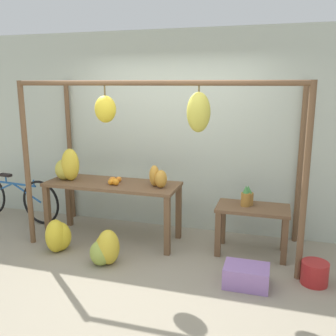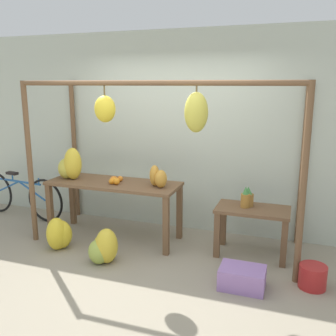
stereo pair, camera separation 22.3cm
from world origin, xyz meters
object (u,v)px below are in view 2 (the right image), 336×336
at_px(banana_pile_on_table, 70,166).
at_px(parked_bicycle, 20,195).
at_px(fruit_crate_white, 242,278).
at_px(pineapple_cluster, 247,198).
at_px(banana_pile_ground_left, 58,235).
at_px(banana_pile_ground_right, 104,248).
at_px(blue_bucket, 313,277).
at_px(papaya_pile, 158,177).
at_px(orange_pile, 115,180).

relative_size(banana_pile_on_table, parked_bicycle, 0.26).
distance_m(fruit_crate_white, parked_bicycle, 3.79).
bearing_deg(banana_pile_on_table, parked_bicycle, 165.46).
distance_m(pineapple_cluster, banana_pile_ground_left, 2.43).
height_order(pineapple_cluster, banana_pile_ground_left, pineapple_cluster).
relative_size(pineapple_cluster, parked_bicycle, 0.15).
xyz_separation_m(banana_pile_ground_right, blue_bucket, (2.32, 0.21, -0.06)).
distance_m(banana_pile_ground_left, papaya_pile, 1.48).
bearing_deg(banana_pile_ground_left, blue_bucket, 1.06).
relative_size(orange_pile, papaya_pile, 0.84).
distance_m(banana_pile_on_table, banana_pile_ground_left, 0.95).
xyz_separation_m(banana_pile_on_table, banana_pile_ground_left, (0.11, -0.51, -0.80)).
distance_m(banana_pile_on_table, orange_pile, 0.70).
bearing_deg(fruit_crate_white, papaya_pile, 149.29).
xyz_separation_m(pineapple_cluster, fruit_crate_white, (0.09, -0.85, -0.61)).
bearing_deg(banana_pile_ground_right, fruit_crate_white, -1.24).
height_order(orange_pile, banana_pile_ground_left, orange_pile).
xyz_separation_m(banana_pile_ground_left, blue_bucket, (3.07, 0.06, -0.06)).
bearing_deg(banana_pile_ground_left, banana_pile_ground_right, -11.50).
xyz_separation_m(pineapple_cluster, banana_pile_ground_right, (-1.54, -0.81, -0.53)).
bearing_deg(banana_pile_on_table, banana_pile_ground_left, -78.25).
xyz_separation_m(pineapple_cluster, banana_pile_ground_left, (-2.28, -0.66, -0.53)).
xyz_separation_m(banana_pile_on_table, parked_bicycle, (-1.17, 0.30, -0.63)).
xyz_separation_m(banana_pile_ground_left, parked_bicycle, (-1.28, 0.81, 0.17)).
xyz_separation_m(orange_pile, papaya_pile, (0.60, 0.03, 0.09)).
bearing_deg(papaya_pile, banana_pile_ground_left, -155.69).
bearing_deg(banana_pile_ground_right, papaya_pile, 57.75).
relative_size(pineapple_cluster, banana_pile_ground_left, 0.62).
height_order(orange_pile, banana_pile_ground_right, orange_pile).
relative_size(blue_bucket, parked_bicycle, 0.16).
bearing_deg(blue_bucket, fruit_crate_white, -160.62).
xyz_separation_m(pineapple_cluster, parked_bicycle, (-3.56, 0.15, -0.36)).
bearing_deg(banana_pile_ground_left, orange_pile, 41.18).
bearing_deg(banana_pile_ground_left, papaya_pile, 24.31).
distance_m(banana_pile_ground_left, blue_bucket, 3.07).
height_order(banana_pile_on_table, parked_bicycle, banana_pile_on_table).
distance_m(banana_pile_on_table, parked_bicycle, 1.36).
height_order(orange_pile, papaya_pile, papaya_pile).
relative_size(banana_pile_on_table, papaya_pile, 1.51).
xyz_separation_m(pineapple_cluster, papaya_pile, (-1.11, -0.13, 0.20)).
height_order(banana_pile_ground_right, parked_bicycle, parked_bicycle).
xyz_separation_m(parked_bicycle, papaya_pile, (2.45, -0.29, 0.56)).
height_order(parked_bicycle, papaya_pile, papaya_pile).
xyz_separation_m(banana_pile_ground_right, papaya_pile, (0.43, 0.68, 0.73)).
distance_m(pineapple_cluster, blue_bucket, 1.15).
distance_m(orange_pile, fruit_crate_white, 2.06).
bearing_deg(parked_bicycle, banana_pile_ground_left, -32.50).
bearing_deg(fruit_crate_white, pineapple_cluster, 96.20).
xyz_separation_m(banana_pile_ground_right, parked_bicycle, (-2.02, 0.96, 0.17)).
relative_size(banana_pile_ground_right, blue_bucket, 1.50).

